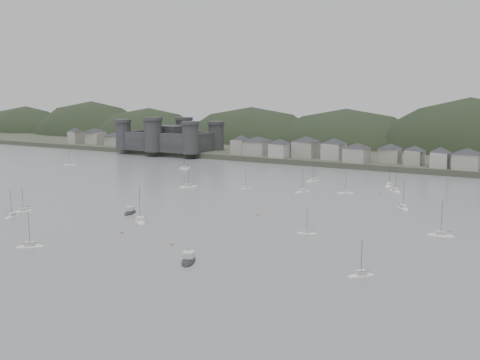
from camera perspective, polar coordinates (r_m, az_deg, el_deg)
The scene contains 10 objects.
ground at distance 147.07m, azimuth -15.64°, elevation -6.10°, with size 900.00×900.00×0.00m, color slate.
far_shore_land at distance 406.20m, azimuth 16.57°, elevation 3.39°, with size 900.00×250.00×3.00m, color #383D2D.
forested_ridge at distance 381.74m, azimuth 16.17°, elevation 1.15°, with size 851.55×103.94×102.57m.
castle at distance 356.91m, azimuth -7.59°, elevation 4.51°, with size 66.00×43.00×20.00m.
waterfront_town at distance 285.76m, azimuth 20.50°, elevation 2.53°, with size 451.48×28.46×12.92m.
sailboat_lead at distance 212.08m, azimuth 11.24°, elevation -1.38°, with size 6.90×5.48×9.33m.
moored_fleet at distance 193.14m, azimuth 0.47°, elevation -2.20°, with size 266.69×149.46×12.48m.
motor_launch_near at distance 123.14m, azimuth -5.54°, elevation -8.57°, with size 6.74×8.87×4.01m.
motor_launch_far at distance 176.39m, azimuth -11.68°, elevation -3.40°, with size 5.73×8.37×3.89m.
mooring_buoys at distance 180.06m, azimuth -0.01°, elevation -3.02°, with size 73.11×100.21×0.70m.
Camera 1 is at (105.44, -95.68, 36.86)m, focal length 39.85 mm.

